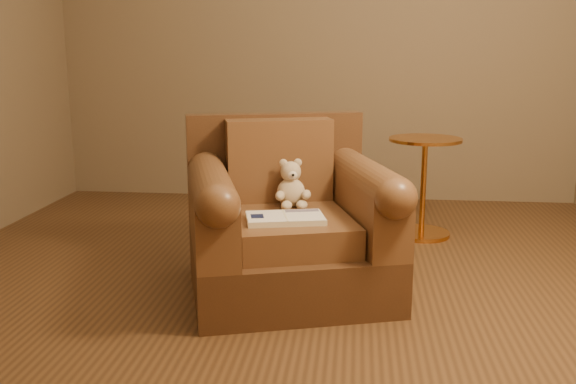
# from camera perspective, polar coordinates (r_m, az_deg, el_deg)

# --- Properties ---
(floor) EXTENTS (4.00, 4.00, 0.00)m
(floor) POSITION_cam_1_polar(r_m,az_deg,el_deg) (3.25, 0.01, -8.40)
(floor) COLOR #56371D
(floor) RESTS_ON ground
(armchair) EXTENTS (1.14, 1.11, 0.83)m
(armchair) POSITION_cam_1_polar(r_m,az_deg,el_deg) (3.13, -0.05, -3.00)
(armchair) COLOR #4A2D18
(armchair) RESTS_ON floor
(teddy_bear) EXTENTS (0.17, 0.20, 0.24)m
(teddy_bear) POSITION_cam_1_polar(r_m,az_deg,el_deg) (3.17, 0.31, 0.31)
(teddy_bear) COLOR #C7AE8B
(teddy_bear) RESTS_ON armchair
(guidebook) EXTENTS (0.39, 0.28, 0.03)m
(guidebook) POSITION_cam_1_polar(r_m,az_deg,el_deg) (2.91, -0.26, -2.34)
(guidebook) COLOR beige
(guidebook) RESTS_ON armchair
(side_table) EXTENTS (0.45, 0.45, 0.63)m
(side_table) POSITION_cam_1_polar(r_m,az_deg,el_deg) (4.10, 11.94, 0.72)
(side_table) COLOR orange
(side_table) RESTS_ON floor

